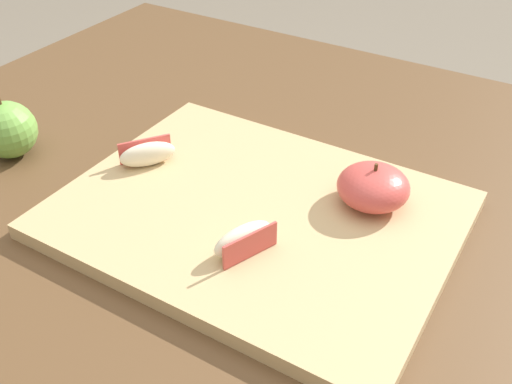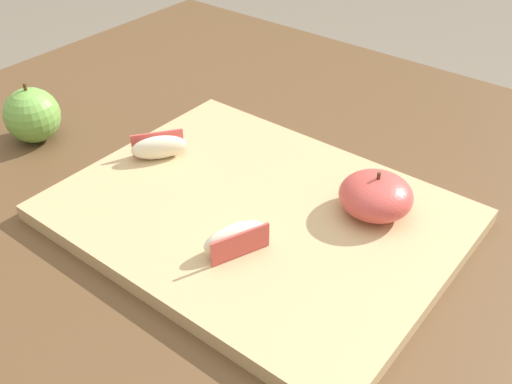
{
  "view_description": "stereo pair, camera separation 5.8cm",
  "coord_description": "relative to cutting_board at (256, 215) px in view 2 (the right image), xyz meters",
  "views": [
    {
      "loc": [
        0.18,
        -0.42,
        1.12
      ],
      "look_at": [
        -0.06,
        -0.02,
        0.78
      ],
      "focal_mm": 41.37,
      "sensor_mm": 36.0,
      "label": 1
    },
    {
      "loc": [
        0.23,
        -0.39,
        1.12
      ],
      "look_at": [
        -0.06,
        -0.02,
        0.78
      ],
      "focal_mm": 41.37,
      "sensor_mm": 36.0,
      "label": 2
    }
  ],
  "objects": [
    {
      "name": "cutting_board",
      "position": [
        0.0,
        0.0,
        0.0
      ],
      "size": [
        0.38,
        0.29,
        0.02
      ],
      "color": "tan",
      "rests_on": "dining_table"
    },
    {
      "name": "apple_wedge_back",
      "position": [
        -0.14,
        0.01,
        0.02
      ],
      "size": [
        0.05,
        0.06,
        0.03
      ],
      "color": "#F4EACC",
      "rests_on": "cutting_board"
    },
    {
      "name": "whole_apple_granny_green",
      "position": [
        -0.31,
        -0.04,
        0.03
      ],
      "size": [
        0.07,
        0.07,
        0.07
      ],
      "color": "#70AD47",
      "rests_on": "dining_table"
    },
    {
      "name": "dining_table",
      "position": [
        0.06,
        0.02,
        -0.12
      ],
      "size": [
        1.18,
        0.87,
        0.74
      ],
      "color": "brown",
      "rests_on": "ground_plane"
    },
    {
      "name": "apple_half_skin_up",
      "position": [
        0.09,
        0.07,
        0.03
      ],
      "size": [
        0.07,
        0.07,
        0.05
      ],
      "color": "#D14C47",
      "rests_on": "cutting_board"
    },
    {
      "name": "apple_wedge_left",
      "position": [
        0.02,
        -0.06,
        0.02
      ],
      "size": [
        0.04,
        0.06,
        0.03
      ],
      "color": "#F4EACC",
      "rests_on": "cutting_board"
    }
  ]
}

